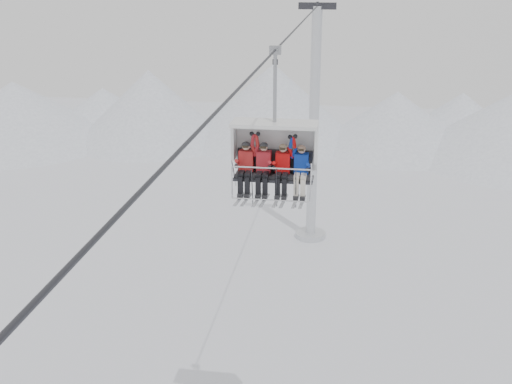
# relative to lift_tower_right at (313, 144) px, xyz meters

# --- Properties ---
(ridgeline) EXTENTS (72.00, 21.00, 7.00)m
(ridgeline) POSITION_rel_lift_tower_right_xyz_m (-1.58, 20.05, -2.94)
(ridgeline) COLOR white
(ridgeline) RESTS_ON ground
(lift_tower_right) EXTENTS (2.00, 1.80, 13.48)m
(lift_tower_right) POSITION_rel_lift_tower_right_xyz_m (0.00, 0.00, 0.00)
(lift_tower_right) COLOR silver
(lift_tower_right) RESTS_ON ground
(haul_cable) EXTENTS (0.06, 50.00, 0.06)m
(haul_cable) POSITION_rel_lift_tower_right_xyz_m (0.00, -22.00, 7.52)
(haul_cable) COLOR #29292D
(haul_cable) RESTS_ON lift_tower_left
(chairlift_carrier) EXTENTS (2.30, 1.17, 3.98)m
(chairlift_carrier) POSITION_rel_lift_tower_right_xyz_m (0.00, -18.52, 4.88)
(chairlift_carrier) COLOR black
(chairlift_carrier) RESTS_ON haul_cable
(skier_far_left) EXTENTS (0.39, 1.69, 1.58)m
(skier_far_left) POSITION_rel_lift_tower_right_xyz_m (-0.76, -18.82, 4.42)
(skier_far_left) COLOR #AE1F1F
(skier_far_left) RESTS_ON chairlift_carrier
(skier_center_left) EXTENTS (0.39, 1.69, 1.58)m
(skier_center_left) POSITION_rel_lift_tower_right_xyz_m (-0.27, -18.82, 4.42)
(skier_center_left) COLOR #AA1D26
(skier_center_left) RESTS_ON chairlift_carrier
(skier_center_right) EXTENTS (0.39, 1.69, 1.55)m
(skier_center_right) POSITION_rel_lift_tower_right_xyz_m (0.25, -18.82, 4.41)
(skier_center_right) COLOR red
(skier_center_right) RESTS_ON chairlift_carrier
(skier_far_right) EXTENTS (0.38, 1.69, 1.53)m
(skier_far_right) POSITION_rel_lift_tower_right_xyz_m (0.75, -18.83, 4.40)
(skier_far_right) COLOR #0C2D98
(skier_far_right) RESTS_ON chairlift_carrier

